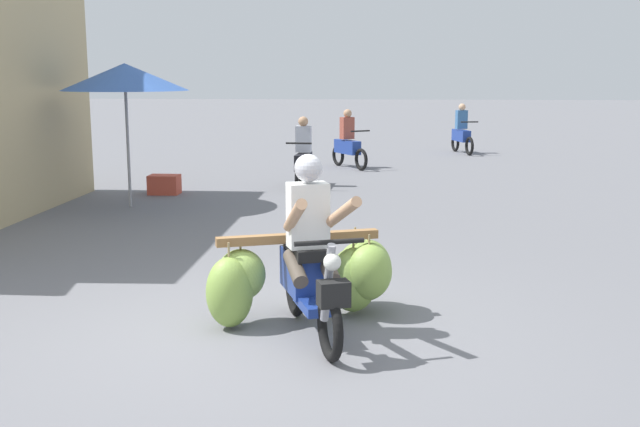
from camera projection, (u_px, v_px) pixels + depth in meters
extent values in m
plane|color=slate|center=(261.00, 334.00, 6.72)|extent=(120.00, 120.00, 0.00)
torus|color=black|center=(330.00, 327.00, 6.06)|extent=(0.26, 0.55, 0.56)
torus|color=black|center=(295.00, 286.00, 7.20)|extent=(0.26, 0.55, 0.56)
cube|color=navy|center=(314.00, 304.00, 6.52)|extent=(0.41, 0.61, 0.08)
cube|color=navy|center=(303.00, 272.00, 6.87)|extent=(0.48, 0.70, 0.36)
cube|color=black|center=(305.00, 250.00, 6.76)|extent=(0.45, 0.65, 0.10)
cylinder|color=gray|center=(328.00, 283.00, 6.05)|extent=(0.16, 0.29, 0.69)
cylinder|color=black|center=(329.00, 242.00, 5.95)|extent=(0.54, 0.23, 0.04)
sphere|color=silver|center=(332.00, 262.00, 5.90)|extent=(0.14, 0.14, 0.14)
cube|color=black|center=(334.00, 294.00, 5.91)|extent=(0.28, 0.23, 0.20)
cube|color=navy|center=(330.00, 290.00, 6.00)|extent=(0.19, 0.30, 0.04)
cube|color=olive|center=(298.00, 238.00, 6.96)|extent=(1.45, 0.60, 0.08)
cube|color=olive|center=(294.00, 237.00, 7.14)|extent=(1.30, 0.53, 0.06)
ellipsoid|color=#8EB251|center=(241.00, 275.00, 6.90)|extent=(0.54, 0.50, 0.47)
cylinder|color=#998459|center=(240.00, 246.00, 6.86)|extent=(0.02, 0.02, 0.12)
ellipsoid|color=#88AC4B|center=(355.00, 272.00, 7.47)|extent=(0.47, 0.46, 0.57)
cylinder|color=#998459|center=(355.00, 237.00, 7.41)|extent=(0.02, 0.02, 0.19)
ellipsoid|color=#8AAE4D|center=(368.00, 270.00, 7.31)|extent=(0.62, 0.61, 0.59)
cylinder|color=#998459|center=(368.00, 237.00, 7.25)|extent=(0.02, 0.02, 0.12)
ellipsoid|color=#85A948|center=(230.00, 292.00, 6.80)|extent=(0.55, 0.53, 0.64)
cylinder|color=#998459|center=(229.00, 251.00, 6.73)|extent=(0.02, 0.02, 0.16)
ellipsoid|color=#87AB4A|center=(369.00, 272.00, 7.12)|extent=(0.59, 0.58, 0.53)
cylinder|color=#998459|center=(369.00, 241.00, 7.06)|extent=(0.02, 0.02, 0.12)
ellipsoid|color=#8AAD4C|center=(353.00, 280.00, 7.20)|extent=(0.60, 0.58, 0.61)
cylinder|color=#998459|center=(353.00, 242.00, 7.13)|extent=(0.02, 0.02, 0.17)
cube|color=silver|center=(308.00, 215.00, 6.58)|extent=(0.39, 0.32, 0.56)
sphere|color=silver|center=(308.00, 168.00, 6.49)|extent=(0.24, 0.24, 0.24)
cylinder|color=tan|center=(341.00, 214.00, 6.30)|extent=(0.37, 0.69, 0.39)
cylinder|color=tan|center=(295.00, 216.00, 6.20)|extent=(0.28, 0.72, 0.39)
cylinder|color=#4C4238|center=(327.00, 266.00, 6.58)|extent=(0.27, 0.46, 0.27)
cylinder|color=#4C4238|center=(296.00, 268.00, 6.51)|extent=(0.27, 0.46, 0.27)
torus|color=black|center=(361.00, 160.00, 17.88)|extent=(0.35, 0.48, 0.52)
torus|color=black|center=(338.00, 155.00, 18.84)|extent=(0.35, 0.48, 0.52)
cube|color=navy|center=(347.00, 147.00, 18.40)|extent=(0.68, 0.89, 0.32)
cylinder|color=black|center=(360.00, 131.00, 17.80)|extent=(0.44, 0.30, 0.04)
cube|color=#994738|center=(347.00, 128.00, 18.34)|extent=(0.36, 0.33, 0.52)
sphere|color=tan|center=(348.00, 113.00, 18.26)|extent=(0.20, 0.20, 0.20)
torus|color=black|center=(298.00, 178.00, 14.79)|extent=(0.11, 0.52, 0.52)
torus|color=black|center=(307.00, 171.00, 15.87)|extent=(0.11, 0.52, 0.52)
cube|color=black|center=(303.00, 161.00, 15.38)|extent=(0.28, 0.91, 0.32)
cylinder|color=black|center=(299.00, 143.00, 14.72)|extent=(0.50, 0.06, 0.04)
cube|color=#B2B7C6|center=(303.00, 139.00, 15.32)|extent=(0.31, 0.21, 0.52)
sphere|color=tan|center=(303.00, 121.00, 15.24)|extent=(0.20, 0.20, 0.20)
torus|color=black|center=(469.00, 146.00, 21.15)|extent=(0.21, 0.52, 0.52)
torus|color=black|center=(455.00, 143.00, 22.22)|extent=(0.21, 0.52, 0.52)
cube|color=navy|center=(461.00, 136.00, 21.74)|extent=(0.47, 0.93, 0.32)
cylinder|color=black|center=(470.00, 122.00, 21.08)|extent=(0.49, 0.17, 0.04)
cube|color=#386699|center=(461.00, 120.00, 21.68)|extent=(0.34, 0.27, 0.52)
sphere|color=tan|center=(462.00, 107.00, 21.59)|extent=(0.20, 0.20, 0.20)
cylinder|color=#99999E|center=(128.00, 146.00, 12.94)|extent=(0.05, 0.05, 2.06)
cone|color=#3860B2|center=(125.00, 77.00, 12.73)|extent=(2.11, 2.11, 0.45)
cube|color=#CC4C38|center=(164.00, 185.00, 14.44)|extent=(0.56, 0.40, 0.36)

